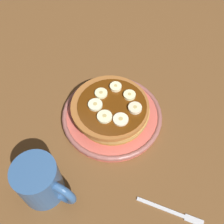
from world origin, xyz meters
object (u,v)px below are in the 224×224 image
at_px(banana_slice_6, 101,94).
at_px(banana_slice_2, 95,105).
at_px(banana_slice_0, 121,120).
at_px(plate, 112,115).
at_px(banana_slice_1, 135,108).
at_px(banana_slice_4, 116,87).
at_px(coffee_mug, 41,182).
at_px(fork, 174,212).
at_px(banana_slice_5, 105,117).
at_px(pancake_stack, 111,110).
at_px(banana_slice_3, 129,95).

bearing_deg(banana_slice_6, banana_slice_2, -84.02).
xyz_separation_m(banana_slice_0, banana_slice_6, (-0.07, 0.04, 0.00)).
relative_size(plate, banana_slice_1, 7.74).
xyz_separation_m(banana_slice_4, coffee_mug, (-0.03, -0.26, -0.00)).
distance_m(banana_slice_0, fork, 0.21).
distance_m(banana_slice_5, coffee_mug, 0.18).
distance_m(banana_slice_2, coffee_mug, 0.20).
bearing_deg(banana_slice_5, coffee_mug, -103.02).
distance_m(pancake_stack, fork, 0.25).
height_order(plate, banana_slice_0, banana_slice_0).
relative_size(banana_slice_3, banana_slice_4, 1.02).
bearing_deg(fork, pancake_stack, 145.33).
relative_size(banana_slice_2, coffee_mug, 0.27).
bearing_deg(plate, fork, -35.07).
relative_size(banana_slice_1, coffee_mug, 0.25).
height_order(pancake_stack, banana_slice_0, banana_slice_0).
height_order(banana_slice_0, banana_slice_2, banana_slice_2).
bearing_deg(banana_slice_3, pancake_stack, -122.00).
bearing_deg(banana_slice_3, plate, -120.05).
relative_size(plate, pancake_stack, 1.29).
bearing_deg(banana_slice_0, banana_slice_2, 172.21).
relative_size(banana_slice_1, banana_slice_6, 1.04).
height_order(banana_slice_0, banana_slice_3, banana_slice_3).
height_order(banana_slice_1, banana_slice_5, banana_slice_1).
height_order(plate, banana_slice_2, banana_slice_2).
distance_m(banana_slice_3, banana_slice_5, 0.08).
height_order(banana_slice_6, fork, banana_slice_6).
xyz_separation_m(banana_slice_5, coffee_mug, (-0.04, -0.18, -0.00)).
xyz_separation_m(banana_slice_3, fork, (0.18, -0.18, -0.05)).
bearing_deg(fork, banana_slice_1, 134.55).
relative_size(banana_slice_3, banana_slice_5, 0.84).
relative_size(plate, fork, 1.78).
distance_m(pancake_stack, banana_slice_1, 0.06).
bearing_deg(fork, banana_slice_4, 138.70).
distance_m(banana_slice_1, coffee_mug, 0.24).
relative_size(pancake_stack, banana_slice_3, 6.52).
distance_m(plate, banana_slice_2, 0.06).
distance_m(banana_slice_0, banana_slice_3, 0.07).
height_order(banana_slice_4, banana_slice_6, banana_slice_4).
bearing_deg(banana_slice_2, banana_slice_0, -7.79).
height_order(banana_slice_3, banana_slice_5, banana_slice_3).
relative_size(coffee_mug, fork, 0.92).
bearing_deg(coffee_mug, fork, 16.80).
xyz_separation_m(pancake_stack, fork, (0.20, -0.14, -0.03)).
bearing_deg(coffee_mug, banana_slice_6, 89.04).
bearing_deg(plate, banana_slice_1, 14.89).
distance_m(banana_slice_0, banana_slice_6, 0.08).
bearing_deg(banana_slice_0, coffee_mug, -111.39).
bearing_deg(banana_slice_2, banana_slice_6, 95.98).
bearing_deg(pancake_stack, banana_slice_0, -35.58).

